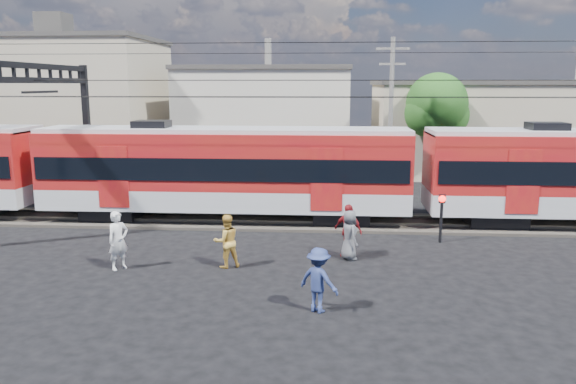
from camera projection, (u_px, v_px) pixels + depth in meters
The scene contains 17 objects.
ground at pixel (240, 285), 17.13m from camera, with size 120.00×120.00×0.00m, color black.
track_bed at pixel (268, 221), 24.96m from camera, with size 70.00×3.40×0.12m, color #2D2823.
rail_near at pixel (266, 222), 24.20m from camera, with size 70.00×0.12×0.12m, color #59544C.
rail_far at pixel (270, 214), 25.67m from camera, with size 70.00×0.12×0.12m, color #59544C.
commuter_train at pixel (230, 168), 24.63m from camera, with size 50.30×3.08×4.17m.
catenary at pixel (71, 105), 24.61m from camera, with size 70.00×9.30×7.52m.
building_west at pixel (60, 103), 40.97m from camera, with size 14.28×10.20×9.30m.
building_midwest at pixel (268, 116), 43.02m from camera, with size 12.24×12.24×7.30m.
building_mideast at pixel (492, 126), 39.04m from camera, with size 16.32×10.20×6.30m.
utility_pole_mid at pixel (391, 112), 30.53m from camera, with size 1.80×0.24×8.50m.
tree_near at pixel (439, 108), 33.31m from camera, with size 3.82×3.64×6.72m.
pedestrian_a at pixel (118, 240), 18.47m from camera, with size 0.71×0.47×1.96m, color silver.
pedestrian_b at pixel (226, 241), 18.66m from camera, with size 0.88×0.68×1.81m, color gold.
pedestrian_c at pixel (319, 280), 15.00m from camera, with size 1.15×0.66×1.78m, color navy.
pedestrian_d at pixel (348, 230), 19.85m from camera, with size 1.11×0.46×1.90m, color maroon.
pedestrian_e at pixel (349, 235), 19.53m from camera, with size 0.86×0.56×1.75m, color #4F5054.
crossing_signal at pixel (442, 209), 21.52m from camera, with size 0.28×0.28×1.90m.
Camera 1 is at (2.66, -16.13, 6.04)m, focal length 35.00 mm.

